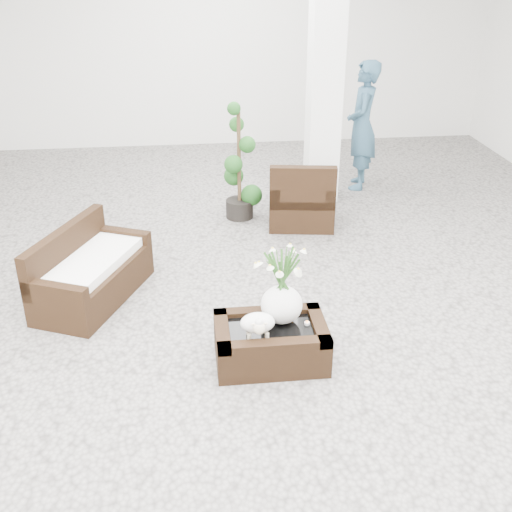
{
  "coord_description": "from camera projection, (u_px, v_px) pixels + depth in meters",
  "views": [
    {
      "loc": [
        -0.56,
        -5.02,
        3.11
      ],
      "look_at": [
        0.0,
        -0.1,
        0.62
      ],
      "focal_mm": 43.99,
      "sensor_mm": 36.0,
      "label": 1
    }
  ],
  "objects": [
    {
      "name": "shopper",
      "position": [
        362.0,
        126.0,
        8.51
      ],
      "size": [
        0.58,
        0.73,
        1.74
      ],
      "primitive_type": "imported",
      "rotation": [
        0.0,
        0.0,
        -1.86
      ],
      "color": "#2F5269",
      "rests_on": "ground"
    },
    {
      "name": "coffee_table",
      "position": [
        271.0,
        344.0,
        5.13
      ],
      "size": [
        0.9,
        0.6,
        0.31
      ],
      "primitive_type": "cube",
      "color": "black",
      "rests_on": "ground"
    },
    {
      "name": "planter_narcissus",
      "position": [
        282.0,
        278.0,
        4.98
      ],
      "size": [
        0.44,
        0.44,
        0.8
      ],
      "primitive_type": null,
      "color": "white",
      "rests_on": "coffee_table"
    },
    {
      "name": "sheep_figurine",
      "position": [
        258.0,
        325.0,
        4.91
      ],
      "size": [
        0.28,
        0.23,
        0.21
      ],
      "primitive_type": "ellipsoid",
      "color": "white",
      "rests_on": "coffee_table"
    },
    {
      "name": "column",
      "position": [
        326.0,
        65.0,
        7.73
      ],
      "size": [
        0.4,
        0.4,
        3.5
      ],
      "primitive_type": "cube",
      "color": "white",
      "rests_on": "ground"
    },
    {
      "name": "topiary",
      "position": [
        239.0,
        163.0,
        7.58
      ],
      "size": [
        0.38,
        0.38,
        1.43
      ],
      "primitive_type": null,
      "color": "#174215",
      "rests_on": "ground"
    },
    {
      "name": "ground",
      "position": [
        255.0,
        310.0,
        5.91
      ],
      "size": [
        11.0,
        11.0,
        0.0
      ],
      "primitive_type": "plane",
      "color": "gray",
      "rests_on": "ground"
    },
    {
      "name": "tealight",
      "position": [
        307.0,
        323.0,
        5.1
      ],
      "size": [
        0.04,
        0.04,
        0.03
      ],
      "primitive_type": "cylinder",
      "color": "white",
      "rests_on": "coffee_table"
    },
    {
      "name": "armchair",
      "position": [
        302.0,
        191.0,
        7.57
      ],
      "size": [
        0.87,
        0.84,
        0.82
      ],
      "primitive_type": "cube",
      "rotation": [
        0.0,
        0.0,
        2.99
      ],
      "color": "black",
      "rests_on": "ground"
    },
    {
      "name": "loveseat",
      "position": [
        92.0,
        266.0,
        5.96
      ],
      "size": [
        1.11,
        1.45,
        0.7
      ],
      "primitive_type": "cube",
      "rotation": [
        0.0,
        0.0,
        1.15
      ],
      "color": "black",
      "rests_on": "ground"
    }
  ]
}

